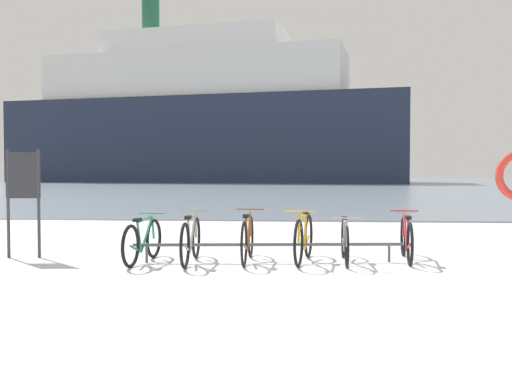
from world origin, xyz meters
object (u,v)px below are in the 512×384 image
object	(u,v)px
bicycle_5	(406,239)
info_sign	(23,185)
bicycle_2	(248,238)
bicycle_0	(143,241)
bicycle_4	(345,241)
bicycle_1	(191,240)
bicycle_3	(304,238)
ferry_ship	(203,120)

from	to	relation	value
bicycle_5	info_sign	bearing A→B (deg)	-178.42
bicycle_2	bicycle_5	size ratio (longest dim) A/B	0.99
bicycle_0	bicycle_4	size ratio (longest dim) A/B	0.98
bicycle_2	info_sign	xyz separation A→B (m)	(-3.70, 0.14, 0.82)
bicycle_0	info_sign	size ratio (longest dim) A/B	0.91
bicycle_1	bicycle_5	world-z (taller)	bicycle_1
bicycle_1	info_sign	xyz separation A→B (m)	(-2.84, 0.34, 0.83)
bicycle_1	bicycle_2	size ratio (longest dim) A/B	1.00
bicycle_3	bicycle_5	size ratio (longest dim) A/B	0.99
ferry_ship	info_sign	bearing A→B (deg)	-82.92
bicycle_5	ferry_ship	size ratio (longest dim) A/B	0.03
bicycle_2	bicycle_4	xyz separation A→B (m)	(1.52, 0.05, -0.03)
ferry_ship	bicycle_4	bearing A→B (deg)	-78.50
bicycle_0	bicycle_3	world-z (taller)	bicycle_3
bicycle_1	info_sign	bearing A→B (deg)	173.20
bicycle_0	bicycle_2	distance (m)	1.63
bicycle_0	bicycle_5	bearing A→B (deg)	7.13
bicycle_2	bicycle_5	world-z (taller)	bicycle_2
bicycle_5	ferry_ship	xyz separation A→B (m)	(-14.38, 65.55, 7.73)
bicycle_0	bicycle_4	xyz separation A→B (m)	(3.13, 0.25, -0.00)
bicycle_4	info_sign	size ratio (longest dim) A/B	0.93
bicycle_0	info_sign	world-z (taller)	info_sign
bicycle_1	bicycle_4	distance (m)	2.39
info_sign	ferry_ship	distance (m)	66.58
bicycle_1	bicycle_5	bearing A→B (deg)	8.59
ferry_ship	bicycle_5	bearing A→B (deg)	-77.63
bicycle_2	ferry_ship	size ratio (longest dim) A/B	0.03
bicycle_3	bicycle_4	xyz separation A→B (m)	(0.64, 0.02, -0.04)
bicycle_2	bicycle_0	bearing A→B (deg)	-172.91
bicycle_3	bicycle_5	distance (m)	1.66
info_sign	bicycle_2	bearing A→B (deg)	-2.23
bicycle_5	info_sign	world-z (taller)	info_sign
bicycle_5	info_sign	distance (m)	6.27
bicycle_4	bicycle_2	bearing A→B (deg)	-178.19
bicycle_1	ferry_ship	world-z (taller)	ferry_ship
bicycle_3	bicycle_5	world-z (taller)	bicycle_3
bicycle_0	ferry_ship	bearing A→B (deg)	98.82
bicycle_4	bicycle_1	bearing A→B (deg)	-174.18
bicycle_5	bicycle_1	bearing A→B (deg)	-171.41
bicycle_0	ferry_ship	distance (m)	67.30
bicycle_0	bicycle_2	world-z (taller)	bicycle_2
bicycle_0	bicycle_4	distance (m)	3.14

